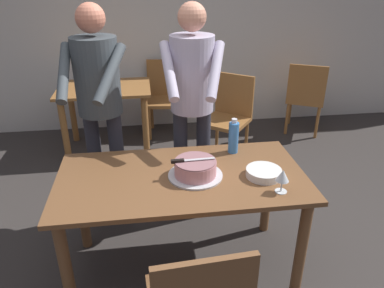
{
  "coord_description": "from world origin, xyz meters",
  "views": [
    {
      "loc": [
        -0.21,
        -1.97,
        1.93
      ],
      "look_at": [
        0.08,
        0.13,
        0.9
      ],
      "focal_mm": 34.38,
      "sensor_mm": 36.0,
      "label": 1
    }
  ],
  "objects_px": {
    "person_cutting_cake": "(192,94)",
    "background_chair_0": "(229,114)",
    "background_chair_2": "(165,95)",
    "plate_stack": "(264,173)",
    "cake_on_platter": "(195,169)",
    "main_dining_table": "(182,191)",
    "cake_knife": "(184,161)",
    "water_bottle": "(233,137)",
    "background_table": "(105,101)",
    "wine_glass_near": "(283,176)",
    "person_standing_beside": "(99,97)",
    "background_chair_1": "(306,96)"
  },
  "relations": [
    {
      "from": "cake_knife",
      "to": "wine_glass_near",
      "type": "xyz_separation_m",
      "value": [
        0.54,
        -0.24,
        -0.01
      ]
    },
    {
      "from": "main_dining_table",
      "to": "background_chair_2",
      "type": "height_order",
      "value": "background_chair_2"
    },
    {
      "from": "plate_stack",
      "to": "wine_glass_near",
      "type": "xyz_separation_m",
      "value": [
        0.05,
        -0.18,
        0.08
      ]
    },
    {
      "from": "background_table",
      "to": "background_chair_2",
      "type": "xyz_separation_m",
      "value": [
        0.69,
        0.4,
        -0.09
      ]
    },
    {
      "from": "cake_on_platter",
      "to": "background_chair_2",
      "type": "bearing_deg",
      "value": 90.61
    },
    {
      "from": "plate_stack",
      "to": "wine_glass_near",
      "type": "distance_m",
      "value": 0.2
    },
    {
      "from": "cake_on_platter",
      "to": "background_chair_0",
      "type": "bearing_deg",
      "value": 69.95
    },
    {
      "from": "background_table",
      "to": "person_standing_beside",
      "type": "bearing_deg",
      "value": -85.72
    },
    {
      "from": "wine_glass_near",
      "to": "background_chair_1",
      "type": "relative_size",
      "value": 0.16
    },
    {
      "from": "background_chair_0",
      "to": "background_chair_1",
      "type": "height_order",
      "value": "same"
    },
    {
      "from": "background_chair_0",
      "to": "water_bottle",
      "type": "bearing_deg",
      "value": -102.29
    },
    {
      "from": "cake_knife",
      "to": "background_chair_0",
      "type": "bearing_deg",
      "value": 67.84
    },
    {
      "from": "cake_knife",
      "to": "water_bottle",
      "type": "distance_m",
      "value": 0.48
    },
    {
      "from": "background_chair_2",
      "to": "plate_stack",
      "type": "bearing_deg",
      "value": -79.84
    },
    {
      "from": "plate_stack",
      "to": "person_cutting_cake",
      "type": "xyz_separation_m",
      "value": [
        -0.35,
        0.69,
        0.3
      ]
    },
    {
      "from": "main_dining_table",
      "to": "cake_on_platter",
      "type": "distance_m",
      "value": 0.19
    },
    {
      "from": "wine_glass_near",
      "to": "water_bottle",
      "type": "height_order",
      "value": "water_bottle"
    },
    {
      "from": "water_bottle",
      "to": "background_table",
      "type": "bearing_deg",
      "value": 120.52
    },
    {
      "from": "plate_stack",
      "to": "background_chair_1",
      "type": "xyz_separation_m",
      "value": [
        1.27,
        2.2,
        -0.28
      ]
    },
    {
      "from": "person_cutting_cake",
      "to": "person_standing_beside",
      "type": "relative_size",
      "value": 1.0
    },
    {
      "from": "cake_on_platter",
      "to": "background_table",
      "type": "height_order",
      "value": "cake_on_platter"
    },
    {
      "from": "wine_glass_near",
      "to": "cake_knife",
      "type": "bearing_deg",
      "value": 156.02
    },
    {
      "from": "plate_stack",
      "to": "water_bottle",
      "type": "distance_m",
      "value": 0.38
    },
    {
      "from": "person_cutting_cake",
      "to": "background_chair_0",
      "type": "bearing_deg",
      "value": 62.43
    },
    {
      "from": "cake_on_platter",
      "to": "plate_stack",
      "type": "distance_m",
      "value": 0.42
    },
    {
      "from": "wine_glass_near",
      "to": "background_chair_2",
      "type": "xyz_separation_m",
      "value": [
        -0.49,
        2.67,
        -0.36
      ]
    },
    {
      "from": "water_bottle",
      "to": "background_chair_1",
      "type": "height_order",
      "value": "water_bottle"
    },
    {
      "from": "cake_on_platter",
      "to": "background_chair_1",
      "type": "relative_size",
      "value": 0.38
    },
    {
      "from": "background_table",
      "to": "background_chair_2",
      "type": "bearing_deg",
      "value": 30.22
    },
    {
      "from": "cake_on_platter",
      "to": "cake_knife",
      "type": "xyz_separation_m",
      "value": [
        -0.07,
        -0.0,
        0.06
      ]
    },
    {
      "from": "wine_glass_near",
      "to": "background_table",
      "type": "distance_m",
      "value": 2.57
    },
    {
      "from": "plate_stack",
      "to": "person_standing_beside",
      "type": "height_order",
      "value": "person_standing_beside"
    },
    {
      "from": "water_bottle",
      "to": "background_chair_0",
      "type": "bearing_deg",
      "value": 77.71
    },
    {
      "from": "main_dining_table",
      "to": "background_chair_0",
      "type": "bearing_deg",
      "value": 67.23
    },
    {
      "from": "cake_knife",
      "to": "person_cutting_cake",
      "type": "bearing_deg",
      "value": 77.7
    },
    {
      "from": "main_dining_table",
      "to": "plate_stack",
      "type": "distance_m",
      "value": 0.53
    },
    {
      "from": "cake_on_platter",
      "to": "background_chair_0",
      "type": "xyz_separation_m",
      "value": [
        0.61,
        1.67,
        -0.31
      ]
    },
    {
      "from": "background_table",
      "to": "main_dining_table",
      "type": "bearing_deg",
      "value": -72.59
    },
    {
      "from": "person_standing_beside",
      "to": "background_chair_2",
      "type": "xyz_separation_m",
      "value": [
        0.58,
        1.77,
        -0.58
      ]
    },
    {
      "from": "wine_glass_near",
      "to": "cake_on_platter",
      "type": "bearing_deg",
      "value": 152.56
    },
    {
      "from": "wine_glass_near",
      "to": "person_cutting_cake",
      "type": "xyz_separation_m",
      "value": [
        -0.4,
        0.87,
        0.22
      ]
    },
    {
      "from": "person_standing_beside",
      "to": "background_chair_1",
      "type": "xyz_separation_m",
      "value": [
        2.3,
        1.48,
        -0.58
      ]
    },
    {
      "from": "cake_on_platter",
      "to": "background_chair_0",
      "type": "relative_size",
      "value": 0.38
    },
    {
      "from": "water_bottle",
      "to": "background_chair_0",
      "type": "relative_size",
      "value": 0.28
    },
    {
      "from": "background_table",
      "to": "background_chair_0",
      "type": "bearing_deg",
      "value": -15.09
    },
    {
      "from": "wine_glass_near",
      "to": "person_cutting_cake",
      "type": "height_order",
      "value": "person_cutting_cake"
    },
    {
      "from": "cake_knife",
      "to": "water_bottle",
      "type": "relative_size",
      "value": 1.08
    },
    {
      "from": "cake_knife",
      "to": "wine_glass_near",
      "type": "height_order",
      "value": "wine_glass_near"
    },
    {
      "from": "main_dining_table",
      "to": "cake_on_platter",
      "type": "bearing_deg",
      "value": -12.19
    },
    {
      "from": "background_chair_0",
      "to": "cake_on_platter",
      "type": "bearing_deg",
      "value": -110.05
    }
  ]
}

